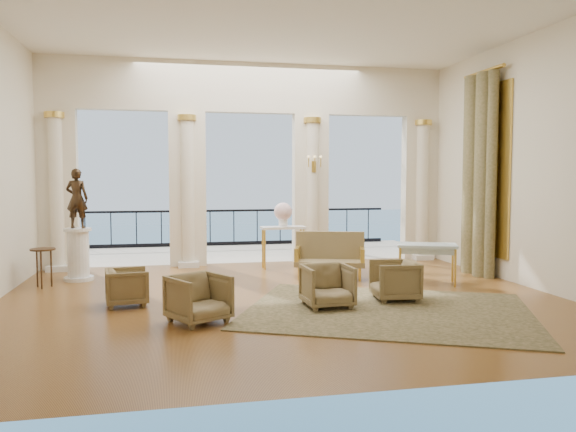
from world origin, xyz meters
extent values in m
plane|color=#4E2410|center=(0.00, 0.00, 0.00)|extent=(9.00, 9.00, 0.00)
plane|color=#ECE1C6|center=(0.00, -4.00, 2.25)|extent=(9.00, 0.00, 9.00)
plane|color=#ECE1C6|center=(4.50, 0.00, 2.25)|extent=(0.00, 8.00, 8.00)
plane|color=white|center=(0.00, 0.00, 4.50)|extent=(9.00, 9.00, 0.00)
cube|color=beige|center=(0.00, 3.85, 3.95)|extent=(9.00, 0.30, 1.10)
cube|color=beige|center=(-4.10, 3.85, 1.70)|extent=(0.80, 0.30, 3.40)
cylinder|color=beige|center=(-4.10, 3.67, 1.60)|extent=(0.28, 0.28, 3.20)
cylinder|color=gold|center=(-4.10, 3.67, 3.25)|extent=(0.40, 0.40, 0.12)
cube|color=silver|center=(-4.10, 3.67, 0.06)|extent=(0.45, 0.45, 0.12)
cube|color=beige|center=(-1.40, 3.85, 1.70)|extent=(0.80, 0.30, 3.40)
cylinder|color=beige|center=(-1.40, 3.67, 1.60)|extent=(0.28, 0.28, 3.20)
cylinder|color=gold|center=(-1.40, 3.67, 3.25)|extent=(0.40, 0.40, 0.12)
cube|color=silver|center=(-1.40, 3.67, 0.06)|extent=(0.45, 0.45, 0.12)
cube|color=beige|center=(1.40, 3.85, 1.70)|extent=(0.80, 0.30, 3.40)
cylinder|color=beige|center=(1.40, 3.67, 1.60)|extent=(0.28, 0.28, 3.20)
cylinder|color=gold|center=(1.40, 3.67, 3.25)|extent=(0.40, 0.40, 0.12)
cube|color=silver|center=(1.40, 3.67, 0.06)|extent=(0.45, 0.45, 0.12)
cube|color=beige|center=(4.10, 3.85, 1.70)|extent=(0.80, 0.30, 3.40)
cylinder|color=beige|center=(4.10, 3.67, 1.60)|extent=(0.28, 0.28, 3.20)
cylinder|color=gold|center=(4.10, 3.67, 3.25)|extent=(0.40, 0.40, 0.12)
cube|color=silver|center=(4.10, 3.67, 0.06)|extent=(0.45, 0.45, 0.12)
cube|color=#AA9F8B|center=(0.00, 5.80, -0.05)|extent=(10.00, 3.60, 0.10)
cube|color=black|center=(0.00, 7.40, 1.00)|extent=(9.00, 0.06, 0.06)
cube|color=black|center=(0.00, 7.40, 0.05)|extent=(9.00, 0.06, 0.10)
cylinder|color=black|center=(0.00, 7.40, 0.50)|extent=(0.03, 0.03, 1.00)
cylinder|color=black|center=(-4.10, 7.40, 0.50)|extent=(0.03, 0.03, 1.00)
cylinder|color=black|center=(4.10, 7.40, 0.50)|extent=(0.03, 0.03, 1.00)
cylinder|color=#4C3823|center=(2.00, 6.60, 2.10)|extent=(0.20, 0.20, 4.20)
plane|color=#2B6184|center=(0.00, 60.00, -6.00)|extent=(160.00, 160.00, 0.00)
cylinder|color=brown|center=(4.30, 1.05, 2.00)|extent=(0.26, 0.26, 4.00)
cylinder|color=brown|center=(4.26, 1.50, 2.00)|extent=(0.32, 0.32, 4.00)
cylinder|color=brown|center=(4.30, 1.95, 2.00)|extent=(0.26, 0.26, 4.00)
cylinder|color=gold|center=(4.35, 1.50, 4.05)|extent=(0.08, 1.40, 0.08)
cube|color=gold|center=(4.47, 1.50, 2.10)|extent=(0.04, 1.60, 3.40)
cube|color=gold|center=(1.40, 3.53, 2.20)|extent=(0.10, 0.04, 0.25)
cylinder|color=gold|center=(1.26, 3.45, 2.30)|extent=(0.02, 0.02, 0.22)
cylinder|color=gold|center=(1.40, 3.45, 2.30)|extent=(0.02, 0.02, 0.22)
cylinder|color=gold|center=(1.54, 3.45, 2.30)|extent=(0.02, 0.02, 0.22)
cube|color=#2B3117|center=(1.36, -1.09, 0.01)|extent=(5.02, 4.57, 0.02)
imported|color=#41341C|center=(-1.40, -1.18, 0.36)|extent=(0.94, 0.92, 0.72)
imported|color=#41341C|center=(0.55, -0.68, 0.36)|extent=(0.74, 0.69, 0.72)
imported|color=#41341C|center=(1.73, -0.44, 0.35)|extent=(0.70, 0.74, 0.71)
imported|color=#41341C|center=(-2.43, 0.07, 0.32)|extent=(0.65, 0.69, 0.63)
cube|color=#41341C|center=(1.24, 1.64, 0.30)|extent=(1.45, 0.93, 0.10)
cube|color=#41341C|center=(1.32, 1.89, 0.62)|extent=(1.31, 0.48, 0.55)
cube|color=gold|center=(0.64, 1.83, 0.48)|extent=(0.24, 0.55, 0.26)
cube|color=gold|center=(1.84, 1.46, 0.48)|extent=(0.24, 0.55, 0.26)
cylinder|color=gold|center=(0.63, 1.61, 0.12)|extent=(0.05, 0.05, 0.25)
cylinder|color=gold|center=(1.73, 1.26, 0.12)|extent=(0.05, 0.05, 0.25)
cylinder|color=gold|center=(0.76, 2.03, 0.12)|extent=(0.05, 0.05, 0.25)
cylinder|color=gold|center=(1.86, 1.68, 0.12)|extent=(0.05, 0.05, 0.25)
cube|color=#9DB9C5|center=(2.87, 0.80, 0.71)|extent=(1.21, 0.95, 0.05)
cylinder|color=gold|center=(2.33, 0.76, 0.34)|extent=(0.04, 0.04, 0.69)
cylinder|color=gold|center=(3.23, 0.39, 0.34)|extent=(0.04, 0.04, 0.69)
cylinder|color=gold|center=(2.51, 1.21, 0.34)|extent=(0.04, 0.04, 0.69)
cylinder|color=gold|center=(3.41, 0.84, 0.34)|extent=(0.04, 0.04, 0.69)
cylinder|color=silver|center=(-3.50, 2.42, 0.04)|extent=(0.55, 0.55, 0.07)
cylinder|color=silver|center=(-3.50, 2.42, 0.50)|extent=(0.40, 0.40, 0.87)
cylinder|color=silver|center=(-3.50, 2.42, 0.97)|extent=(0.51, 0.51, 0.05)
imported|color=#2E2114|center=(-3.50, 2.42, 1.57)|extent=(0.46, 0.35, 1.13)
cube|color=silver|center=(0.60, 3.05, 0.88)|extent=(0.97, 0.41, 0.05)
cylinder|color=gold|center=(0.18, 2.90, 0.43)|extent=(0.05, 0.05, 0.85)
cylinder|color=gold|center=(1.03, 2.94, 0.43)|extent=(0.05, 0.05, 0.85)
cylinder|color=gold|center=(0.17, 3.16, 0.43)|extent=(0.05, 0.05, 0.85)
cylinder|color=gold|center=(1.02, 3.20, 0.43)|extent=(0.05, 0.05, 0.85)
cylinder|color=white|center=(0.60, 3.05, 1.03)|extent=(0.19, 0.19, 0.24)
sphere|color=#D3909A|center=(0.60, 3.05, 1.23)|extent=(0.39, 0.39, 0.39)
cylinder|color=black|center=(-4.00, 1.80, 0.69)|extent=(0.43, 0.43, 0.03)
cylinder|color=black|center=(-3.88, 1.87, 0.34)|extent=(0.03, 0.03, 0.67)
cylinder|color=black|center=(-4.12, 1.87, 0.34)|extent=(0.03, 0.03, 0.67)
cylinder|color=black|center=(-4.00, 1.66, 0.34)|extent=(0.03, 0.03, 0.67)
camera|label=1|loc=(-1.72, -8.76, 1.97)|focal=35.00mm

